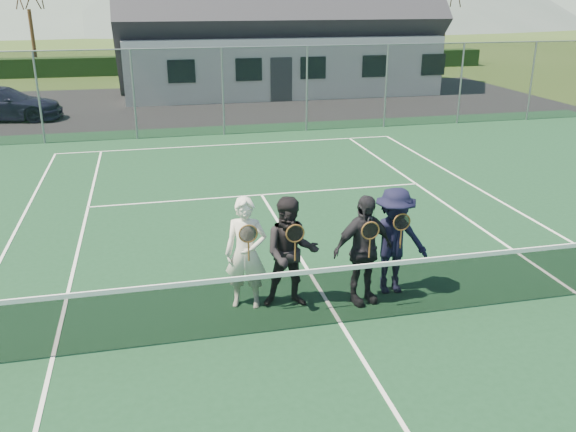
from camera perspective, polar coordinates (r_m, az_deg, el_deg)
name	(u,v)px	position (r m, az deg, el deg)	size (l,w,h in m)	color
ground	(206,104)	(28.21, -7.70, 10.30)	(220.00, 220.00, 0.00)	#334B1A
court_surface	(340,324)	(9.37, 4.91, -10.01)	(30.00, 30.00, 0.02)	#14381E
tarmac_carpark	(114,108)	(28.12, -15.95, 9.70)	(40.00, 12.00, 0.01)	black
hedge_row	(186,64)	(39.99, -9.53, 13.85)	(40.00, 1.20, 1.10)	black
car_c	(2,104)	(26.74, -25.17, 9.49)	(1.82, 4.48, 1.30)	#181931
court_markings	(340,323)	(9.37, 4.91, -9.93)	(11.03, 23.83, 0.01)	white
tennis_net	(341,292)	(9.12, 5.01, -7.14)	(11.68, 0.08, 1.10)	slate
perimeter_fence	(223,92)	(21.59, -6.12, 11.50)	(30.07, 0.07, 3.02)	slate
clubhouse	(274,9)	(32.38, -1.35, 18.81)	(15.60, 8.20, 7.70)	silver
player_a	(246,253)	(9.47, -3.96, -3.49)	(0.76, 0.61, 1.80)	white
player_b	(291,253)	(9.46, 0.28, -3.47)	(0.98, 0.83, 1.80)	black
player_c	(363,250)	(9.64, 7.04, -3.16)	(1.13, 0.66, 1.80)	black
player_d	(394,241)	(10.05, 9.85, -2.33)	(1.19, 0.72, 1.80)	black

